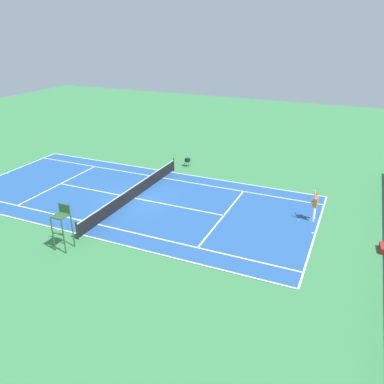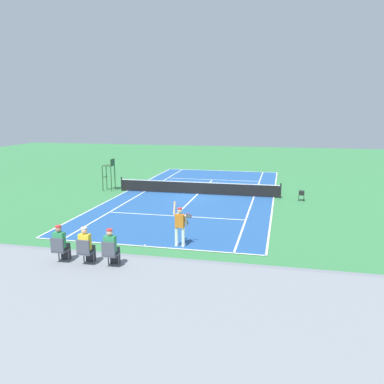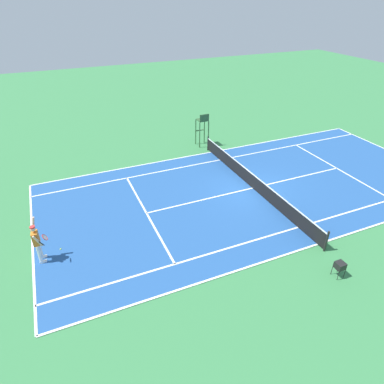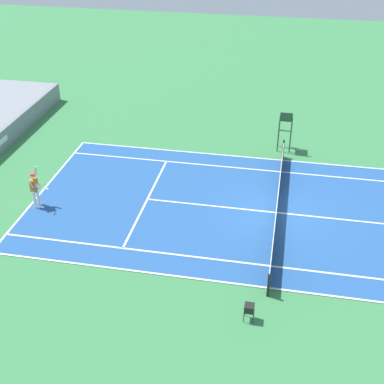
{
  "view_description": "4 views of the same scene",
  "coord_description": "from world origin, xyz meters",
  "px_view_note": "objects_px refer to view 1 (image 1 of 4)",
  "views": [
    {
      "loc": [
        20.42,
        13.3,
        10.95
      ],
      "look_at": [
        -0.48,
        4.03,
        1.0
      ],
      "focal_mm": 36.42,
      "sensor_mm": 36.0,
      "label": 1
    },
    {
      "loc": [
        -6.01,
        28.59,
        6.12
      ],
      "look_at": [
        -0.48,
        4.03,
        1.0
      ],
      "focal_mm": 38.05,
      "sensor_mm": 36.0,
      "label": 2
    },
    {
      "loc": [
        -14.09,
        9.94,
        9.98
      ],
      "look_at": [
        -0.48,
        4.03,
        1.0
      ],
      "focal_mm": 31.47,
      "sensor_mm": 36.0,
      "label": 3
    },
    {
      "loc": [
        -21.88,
        -0.12,
        14.19
      ],
      "look_at": [
        -0.48,
        4.03,
        1.0
      ],
      "focal_mm": 50.21,
      "sensor_mm": 36.0,
      "label": 4
    }
  ],
  "objects_px": {
    "umpire_chair": "(62,222)",
    "ball_hopper": "(188,160)",
    "tennis_player": "(315,205)",
    "equipment_bag": "(383,248)",
    "tennis_ball": "(298,220)"
  },
  "relations": [
    {
      "from": "tennis_ball",
      "to": "ball_hopper",
      "type": "bearing_deg",
      "value": -121.18
    },
    {
      "from": "tennis_ball",
      "to": "equipment_bag",
      "type": "xyz_separation_m",
      "value": [
        1.62,
        4.62,
        0.13
      ]
    },
    {
      "from": "tennis_player",
      "to": "ball_hopper",
      "type": "distance_m",
      "value": 12.34
    },
    {
      "from": "tennis_player",
      "to": "equipment_bag",
      "type": "distance_m",
      "value": 4.44
    },
    {
      "from": "ball_hopper",
      "to": "tennis_ball",
      "type": "bearing_deg",
      "value": 58.82
    },
    {
      "from": "umpire_chair",
      "to": "tennis_player",
      "type": "bearing_deg",
      "value": 126.5
    },
    {
      "from": "tennis_player",
      "to": "ball_hopper",
      "type": "height_order",
      "value": "tennis_player"
    },
    {
      "from": "tennis_player",
      "to": "ball_hopper",
      "type": "bearing_deg",
      "value": -117.66
    },
    {
      "from": "tennis_ball",
      "to": "ball_hopper",
      "type": "distance_m",
      "value": 11.88
    },
    {
      "from": "tennis_player",
      "to": "umpire_chair",
      "type": "xyz_separation_m",
      "value": [
        8.52,
        -11.51,
        0.56
      ]
    },
    {
      "from": "tennis_player",
      "to": "tennis_ball",
      "type": "height_order",
      "value": "tennis_player"
    },
    {
      "from": "equipment_bag",
      "to": "umpire_chair",
      "type": "bearing_deg",
      "value": -67.12
    },
    {
      "from": "ball_hopper",
      "to": "equipment_bag",
      "type": "bearing_deg",
      "value": 62.29
    },
    {
      "from": "umpire_chair",
      "to": "ball_hopper",
      "type": "height_order",
      "value": "umpire_chair"
    },
    {
      "from": "equipment_bag",
      "to": "ball_hopper",
      "type": "distance_m",
      "value": 16.69
    }
  ]
}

